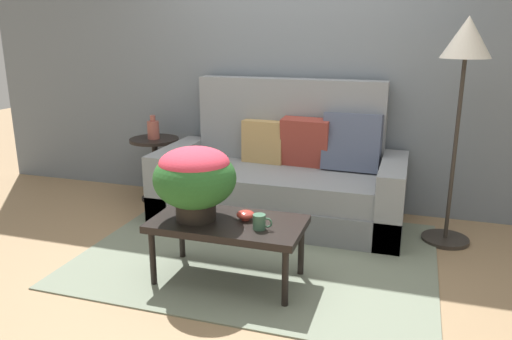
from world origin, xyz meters
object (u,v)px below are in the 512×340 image
side_table (155,158)px  snack_bowl (246,215)px  couch (283,179)px  potted_plant (195,176)px  floor_lamp (465,62)px  coffee_table (228,227)px  table_vase (153,129)px  coffee_mug (260,222)px

side_table → snack_bowl: (1.32, -1.25, 0.04)m
couch → potted_plant: (-0.25, -1.23, 0.35)m
floor_lamp → snack_bowl: floor_lamp is taller
floor_lamp → coffee_table: bearing=-141.6°
floor_lamp → table_vase: 2.67m
side_table → table_vase: table_vase is taller
coffee_table → coffee_mug: (0.23, -0.07, 0.09)m
table_vase → coffee_table: bearing=-46.5°
table_vase → coffee_mug: bearing=-43.0°
couch → floor_lamp: floor_lamp is taller
coffee_table → snack_bowl: size_ratio=8.34×
couch → coffee_table: bearing=-92.1°
coffee_mug → side_table: bearing=136.8°
coffee_mug → table_vase: size_ratio=0.56×
couch → table_vase: size_ratio=9.32×
potted_plant → snack_bowl: 0.40m
potted_plant → snack_bowl: (0.30, 0.08, -0.25)m
coffee_mug → snack_bowl: bearing=138.1°
side_table → table_vase: size_ratio=2.72×
coffee_mug → couch: bearing=98.5°
potted_plant → snack_bowl: bearing=14.5°
floor_lamp → coffee_mug: (-1.13, -1.15, -0.89)m
coffee_table → side_table: 1.78m
coffee_table → side_table: (-1.22, 1.29, 0.04)m
side_table → potted_plant: size_ratio=1.15×
table_vase → couch: bearing=-3.9°
snack_bowl → coffee_table: bearing=-156.0°
couch → coffee_mug: (0.19, -1.27, 0.11)m
potted_plant → couch: bearing=78.7°
couch → table_vase: 1.31m
coffee_table → floor_lamp: bearing=38.4°
coffee_mug → floor_lamp: bearing=45.6°
floor_lamp → potted_plant: bearing=-144.6°
potted_plant → coffee_table: bearing=9.3°
floor_lamp → coffee_mug: size_ratio=13.63×
floor_lamp → potted_plant: size_ratio=3.21×
coffee_mug → snack_bowl: coffee_mug is taller
coffee_table → potted_plant: (-0.20, -0.03, 0.32)m
couch → snack_bowl: 1.16m
couch → side_table: bearing=175.5°
potted_plant → coffee_mug: bearing=-5.1°
coffee_table → couch: bearing=87.9°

